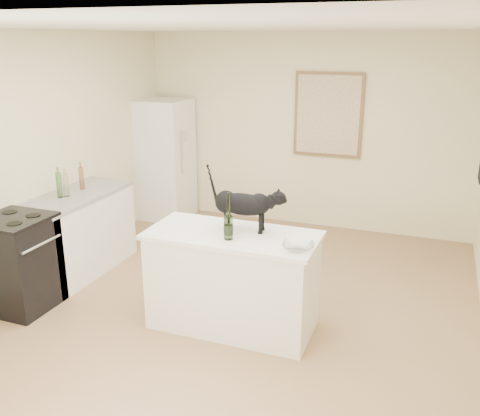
% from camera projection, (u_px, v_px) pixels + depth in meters
% --- Properties ---
extents(floor, '(5.50, 5.50, 0.00)m').
position_uv_depth(floor, '(231.00, 313.00, 5.04)').
color(floor, '#9B7152').
rests_on(floor, ground).
extents(ceiling, '(5.50, 5.50, 0.00)m').
position_uv_depth(ceiling, '(229.00, 26.00, 4.24)').
color(ceiling, white).
rests_on(ceiling, ground).
extents(wall_back, '(4.50, 0.00, 4.50)m').
position_uv_depth(wall_back, '(306.00, 132.00, 7.09)').
color(wall_back, beige).
rests_on(wall_back, ground).
extents(wall_left, '(0.00, 5.50, 5.50)m').
position_uv_depth(wall_left, '(27.00, 162.00, 5.40)').
color(wall_left, beige).
rests_on(wall_left, ground).
extents(island_base, '(1.44, 0.67, 0.86)m').
position_uv_depth(island_base, '(233.00, 282.00, 4.70)').
color(island_base, white).
rests_on(island_base, floor).
extents(island_top, '(1.50, 0.70, 0.04)m').
position_uv_depth(island_top, '(233.00, 235.00, 4.56)').
color(island_top, white).
rests_on(island_top, island_base).
extents(left_cabinets, '(0.60, 1.40, 0.86)m').
position_uv_depth(left_cabinets, '(78.00, 235.00, 5.83)').
color(left_cabinets, white).
rests_on(left_cabinets, floor).
extents(left_countertop, '(0.62, 1.44, 0.04)m').
position_uv_depth(left_countertop, '(74.00, 196.00, 5.69)').
color(left_countertop, gray).
rests_on(left_countertop, left_cabinets).
extents(stove, '(0.60, 0.60, 0.90)m').
position_uv_depth(stove, '(19.00, 264.00, 5.03)').
color(stove, black).
rests_on(stove, floor).
extents(fridge, '(0.68, 0.68, 1.70)m').
position_uv_depth(fridge, '(165.00, 160.00, 7.53)').
color(fridge, white).
rests_on(fridge, floor).
extents(artwork_frame, '(0.90, 0.03, 1.10)m').
position_uv_depth(artwork_frame, '(328.00, 115.00, 6.88)').
color(artwork_frame, brown).
rests_on(artwork_frame, wall_back).
extents(artwork_canvas, '(0.82, 0.00, 1.02)m').
position_uv_depth(artwork_canvas, '(328.00, 115.00, 6.87)').
color(artwork_canvas, beige).
rests_on(artwork_canvas, wall_back).
extents(black_cat, '(0.63, 0.26, 0.43)m').
position_uv_depth(black_cat, '(243.00, 207.00, 4.55)').
color(black_cat, black).
rests_on(black_cat, island_top).
extents(wine_bottle, '(0.10, 0.10, 0.36)m').
position_uv_depth(wine_bottle, '(228.00, 219.00, 4.36)').
color(wine_bottle, '#325120').
rests_on(wine_bottle, island_top).
extents(glass_bowl, '(0.31, 0.31, 0.06)m').
position_uv_depth(glass_bowl, '(298.00, 247.00, 4.17)').
color(glass_bowl, white).
rests_on(glass_bowl, island_top).
extents(fridge_paper, '(0.01, 0.12, 0.16)m').
position_uv_depth(fridge_paper, '(185.00, 136.00, 7.28)').
color(fridge_paper, beige).
rests_on(fridge_paper, fridge).
extents(counter_bottle_cluster, '(0.09, 0.41, 0.27)m').
position_uv_depth(counter_bottle_cluster, '(68.00, 183.00, 5.64)').
color(counter_bottle_cluster, '#A7B5A7').
rests_on(counter_bottle_cluster, left_countertop).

